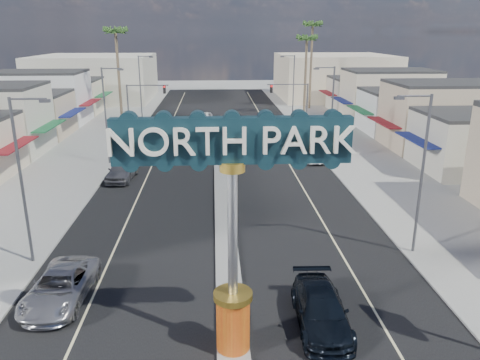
{
  "coord_description": "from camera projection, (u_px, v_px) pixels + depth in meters",
  "views": [
    {
      "loc": [
        -0.62,
        -13.58,
        12.04
      ],
      "look_at": [
        0.73,
        10.18,
        4.48
      ],
      "focal_mm": 35.0,
      "sensor_mm": 36.0,
      "label": 1
    }
  ],
  "objects": [
    {
      "name": "median_island",
      "position": [
        225.0,
        228.0,
        29.9
      ],
      "size": [
        1.3,
        30.0,
        0.16
      ],
      "primitive_type": "cube",
      "color": "gray",
      "rests_on": "ground"
    },
    {
      "name": "sidewalk_left",
      "position": [
        73.0,
        164.0,
        44.37
      ],
      "size": [
        8.0,
        120.0,
        0.12
      ],
      "primitive_type": "cube",
      "color": "gray",
      "rests_on": "ground"
    },
    {
      "name": "car_parked_right",
      "position": [
        313.0,
        153.0,
        45.61
      ],
      "size": [
        1.67,
        4.6,
        1.51
      ],
      "primitive_type": "imported",
      "rotation": [
        0.0,
        0.0,
        0.02
      ],
      "color": "silver",
      "rests_on": "ground"
    },
    {
      "name": "storefront_row_left",
      "position": [
        16.0,
        112.0,
        55.31
      ],
      "size": [
        12.0,
        42.0,
        6.0
      ],
      "primitive_type": "cube",
      "color": "beige",
      "rests_on": "ground"
    },
    {
      "name": "ground",
      "position": [
        221.0,
        162.0,
        45.15
      ],
      "size": [
        160.0,
        160.0,
        0.0
      ],
      "primitive_type": "plane",
      "color": "gray",
      "rests_on": "ground"
    },
    {
      "name": "streetlight_r_near",
      "position": [
        420.0,
        168.0,
        25.15
      ],
      "size": [
        2.03,
        0.22,
        9.0
      ],
      "color": "#47474C",
      "rests_on": "ground"
    },
    {
      "name": "traffic_signal_right",
      "position": [
        293.0,
        98.0,
        57.67
      ],
      "size": [
        5.09,
        0.45,
        6.0
      ],
      "color": "#47474C",
      "rests_on": "ground"
    },
    {
      "name": "palm_right_mid",
      "position": [
        307.0,
        42.0,
        67.38
      ],
      "size": [
        2.6,
        2.6,
        12.1
      ],
      "color": "brown",
      "rests_on": "ground"
    },
    {
      "name": "city_bus",
      "position": [
        201.0,
        132.0,
        51.48
      ],
      "size": [
        2.62,
        10.9,
        3.03
      ],
      "primitive_type": "imported",
      "rotation": [
        0.0,
        0.0,
        0.01
      ],
      "color": "silver",
      "rests_on": "ground"
    },
    {
      "name": "streetlight_l_mid",
      "position": [
        107.0,
        111.0,
        43.05
      ],
      "size": [
        2.03,
        0.22,
        9.0
      ],
      "color": "#47474C",
      "rests_on": "ground"
    },
    {
      "name": "traffic_signal_left",
      "position": [
        143.0,
        99.0,
        56.68
      ],
      "size": [
        5.09,
        0.45,
        6.0
      ],
      "color": "#47474C",
      "rests_on": "ground"
    },
    {
      "name": "backdrop_far_left",
      "position": [
        96.0,
        78.0,
        85.57
      ],
      "size": [
        20.0,
        20.0,
        8.0
      ],
      "primitive_type": "cube",
      "color": "#B7B29E",
      "rests_on": "ground"
    },
    {
      "name": "streetlight_l_near",
      "position": [
        24.0,
        174.0,
        24.02
      ],
      "size": [
        2.03,
        0.22,
        9.0
      ],
      "color": "#47474C",
      "rests_on": "ground"
    },
    {
      "name": "gateway_sign",
      "position": [
        233.0,
        211.0,
        16.69
      ],
      "size": [
        8.2,
        1.5,
        9.15
      ],
      "color": "red",
      "rests_on": "median_island"
    },
    {
      "name": "backdrop_far_right",
      "position": [
        333.0,
        77.0,
        87.95
      ],
      "size": [
        20.0,
        20.0,
        8.0
      ],
      "primitive_type": "cube",
      "color": "beige",
      "rests_on": "ground"
    },
    {
      "name": "streetlight_r_far",
      "position": [
        292.0,
        84.0,
        65.11
      ],
      "size": [
        2.03,
        0.22,
        9.0
      ],
      "color": "#47474C",
      "rests_on": "ground"
    },
    {
      "name": "sidewalk_right",
      "position": [
        363.0,
        160.0,
        45.89
      ],
      "size": [
        8.0,
        120.0,
        0.12
      ],
      "primitive_type": "cube",
      "color": "gray",
      "rests_on": "ground"
    },
    {
      "name": "storefront_row_right",
      "position": [
        412.0,
        108.0,
        57.91
      ],
      "size": [
        12.0,
        42.0,
        6.0
      ],
      "primitive_type": "cube",
      "color": "#B7B29E",
      "rests_on": "ground"
    },
    {
      "name": "streetlight_r_mid",
      "position": [
        330.0,
        109.0,
        44.18
      ],
      "size": [
        2.03,
        0.22,
        9.0
      ],
      "color": "#47474C",
      "rests_on": "ground"
    },
    {
      "name": "car_parked_left",
      "position": [
        122.0,
        170.0,
        39.69
      ],
      "size": [
        2.44,
        5.13,
        1.69
      ],
      "primitive_type": "imported",
      "rotation": [
        0.0,
        0.0,
        -0.09
      ],
      "color": "slate",
      "rests_on": "ground"
    },
    {
      "name": "suv_right",
      "position": [
        321.0,
        309.0,
        19.9
      ],
      "size": [
        2.27,
        5.25,
        1.51
      ],
      "primitive_type": "imported",
      "rotation": [
        0.0,
        0.0,
        -0.03
      ],
      "color": "black",
      "rests_on": "ground"
    },
    {
      "name": "suv_left",
      "position": [
        61.0,
        286.0,
        21.71
      ],
      "size": [
        2.8,
        5.54,
        1.5
      ],
      "primitive_type": "imported",
      "rotation": [
        0.0,
        0.0,
        -0.06
      ],
      "color": "#A6A5AA",
      "rests_on": "ground"
    },
    {
      "name": "palm_right_far",
      "position": [
        313.0,
        29.0,
        72.66
      ],
      "size": [
        2.6,
        2.6,
        14.1
      ],
      "color": "brown",
      "rests_on": "ground"
    },
    {
      "name": "road",
      "position": [
        221.0,
        162.0,
        45.15
      ],
      "size": [
        20.0,
        120.0,
        0.01
      ],
      "primitive_type": "cube",
      "color": "black",
      "rests_on": "ground"
    },
    {
      "name": "streetlight_l_far",
      "position": [
        141.0,
        85.0,
        63.99
      ],
      "size": [
        2.03,
        0.22,
        9.0
      ],
      "color": "#47474C",
      "rests_on": "ground"
    },
    {
      "name": "palm_left_far",
      "position": [
        116.0,
        36.0,
        60.0
      ],
      "size": [
        2.6,
        2.6,
        13.1
      ],
      "color": "brown",
      "rests_on": "ground"
    }
  ]
}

